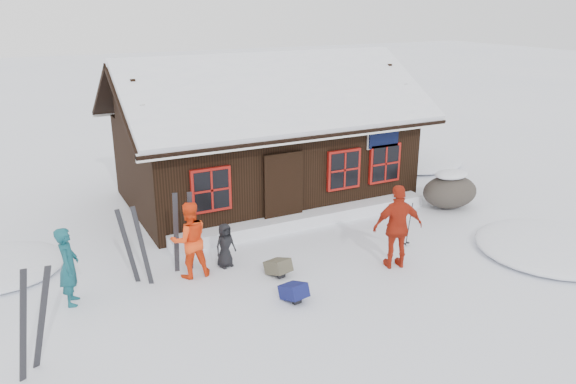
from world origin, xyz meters
name	(u,v)px	position (x,y,z in m)	size (l,w,h in m)	color
ground	(296,269)	(0.00, 0.00, 0.00)	(120.00, 120.00, 0.00)	white
mountain_hut	(263,147)	(1.50, 4.98, 1.58)	(8.90, 6.09, 4.42)	black
snow_drift	(306,219)	(1.50, 2.25, 0.17)	(7.60, 0.60, 0.35)	white
snow_mounds	(318,229)	(1.65, 1.86, 0.00)	(20.60, 13.20, 0.48)	white
skier_teal	(68,266)	(-4.72, 0.72, 0.82)	(0.60, 0.39, 1.64)	#124C56
skier_orange_left	(190,240)	(-2.22, 0.77, 0.87)	(0.84, 0.66, 1.74)	#F74011
skier_orange_right	(398,227)	(2.11, -0.92, 0.98)	(1.15, 0.48, 1.96)	#AB2511
skier_crouched	(225,245)	(-1.37, 0.87, 0.52)	(0.51, 0.33, 1.05)	black
boulder	(450,190)	(5.97, 1.56, 0.51)	(1.72, 1.29, 1.00)	#433D35
ski_pair_left	(33,322)	(-5.50, -1.29, 0.89)	(0.74, 0.37, 1.85)	black
ski_pair_mid	(135,247)	(-3.35, 0.97, 0.85)	(0.65, 0.29, 1.80)	black
ski_pair_right	(183,233)	(-2.25, 1.13, 0.90)	(0.48, 0.13, 1.90)	black
ski_poles	(407,226)	(3.03, -0.13, 0.55)	(0.21, 0.10, 1.19)	black
backpack_blue	(294,294)	(-0.71, -1.24, 0.14)	(0.40, 0.53, 0.29)	#121750
backpack_olive	(278,269)	(-0.49, -0.09, 0.15)	(0.41, 0.54, 0.29)	#4C4836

